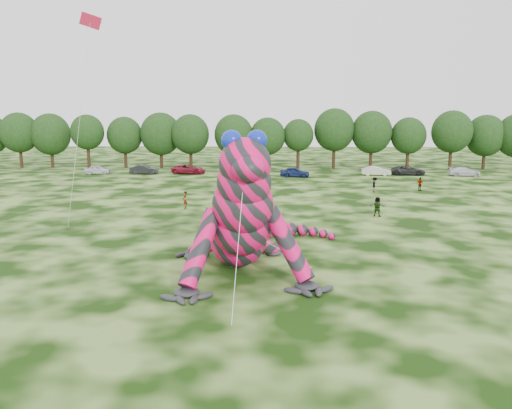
{
  "coord_description": "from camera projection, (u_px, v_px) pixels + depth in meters",
  "views": [
    {
      "loc": [
        -3.08,
        -29.56,
        9.36
      ],
      "look_at": [
        -4.17,
        0.17,
        4.0
      ],
      "focal_mm": 35.0,
      "sensor_mm": 36.0,
      "label": 1
    }
  ],
  "objects": [
    {
      "name": "ground",
      "position": [
        324.0,
        269.0,
        30.62
      ],
      "size": [
        240.0,
        240.0,
        0.0
      ],
      "primitive_type": "plane",
      "color": "#16330A",
      "rests_on": "ground"
    },
    {
      "name": "inflatable_gecko",
      "position": [
        236.0,
        197.0,
        31.21
      ],
      "size": [
        17.59,
        19.72,
        8.61
      ],
      "primitive_type": null,
      "rotation": [
        0.0,
        0.0,
        0.2
      ],
      "color": "#E70C5C",
      "rests_on": "ground"
    },
    {
      "name": "flying_kite",
      "position": [
        89.0,
        38.0,
        35.97
      ],
      "size": [
        4.81,
        3.48,
        16.92
      ],
      "color": "red",
      "rests_on": "ground"
    },
    {
      "name": "tree_1",
      "position": [
        20.0,
        140.0,
        88.58
      ],
      "size": [
        6.74,
        6.07,
        9.81
      ],
      "primitive_type": null,
      "color": "black",
      "rests_on": "ground"
    },
    {
      "name": "tree_2",
      "position": [
        51.0,
        141.0,
        89.1
      ],
      "size": [
        7.04,
        6.34,
        9.64
      ],
      "primitive_type": null,
      "color": "black",
      "rests_on": "ground"
    },
    {
      "name": "tree_3",
      "position": [
        88.0,
        142.0,
        87.19
      ],
      "size": [
        5.81,
        5.23,
        9.44
      ],
      "primitive_type": null,
      "color": "black",
      "rests_on": "ground"
    },
    {
      "name": "tree_4",
      "position": [
        125.0,
        142.0,
        88.62
      ],
      "size": [
        6.22,
        5.6,
        9.06
      ],
      "primitive_type": null,
      "color": "black",
      "rests_on": "ground"
    },
    {
      "name": "tree_5",
      "position": [
        161.0,
        140.0,
        88.05
      ],
      "size": [
        7.16,
        6.44,
        9.8
      ],
      "primitive_type": null,
      "color": "black",
      "rests_on": "ground"
    },
    {
      "name": "tree_6",
      "position": [
        191.0,
        142.0,
        86.16
      ],
      "size": [
        6.52,
        5.86,
        9.49
      ],
      "primitive_type": null,
      "color": "black",
      "rests_on": "ground"
    },
    {
      "name": "tree_7",
      "position": [
        234.0,
        142.0,
        86.01
      ],
      "size": [
        6.68,
        6.01,
        9.48
      ],
      "primitive_type": null,
      "color": "black",
      "rests_on": "ground"
    },
    {
      "name": "tree_8",
      "position": [
        268.0,
        144.0,
        86.03
      ],
      "size": [
        6.14,
        5.53,
        8.94
      ],
      "primitive_type": null,
      "color": "black",
      "rests_on": "ground"
    },
    {
      "name": "tree_9",
      "position": [
        298.0,
        144.0,
        86.21
      ],
      "size": [
        5.27,
        4.74,
        8.68
      ],
      "primitive_type": null,
      "color": "black",
      "rests_on": "ground"
    },
    {
      "name": "tree_10",
      "position": [
        334.0,
        139.0,
        87.04
      ],
      "size": [
        7.09,
        6.38,
        10.5
      ],
      "primitive_type": null,
      "color": "black",
      "rests_on": "ground"
    },
    {
      "name": "tree_11",
      "position": [
        371.0,
        140.0,
        86.47
      ],
      "size": [
        7.01,
        6.31,
        10.07
      ],
      "primitive_type": null,
      "color": "black",
      "rests_on": "ground"
    },
    {
      "name": "tree_12",
      "position": [
        408.0,
        144.0,
        85.9
      ],
      "size": [
        5.99,
        5.39,
        8.97
      ],
      "primitive_type": null,
      "color": "black",
      "rests_on": "ground"
    },
    {
      "name": "tree_13",
      "position": [
        451.0,
        140.0,
        84.94
      ],
      "size": [
        6.83,
        6.15,
        10.13
      ],
      "primitive_type": null,
      "color": "black",
      "rests_on": "ground"
    },
    {
      "name": "tree_14",
      "position": [
        485.0,
        142.0,
        86.35
      ],
      "size": [
        6.82,
        6.14,
        9.4
      ],
      "primitive_type": null,
      "color": "black",
      "rests_on": "ground"
    },
    {
      "name": "car_0",
      "position": [
        98.0,
        170.0,
        79.76
      ],
      "size": [
        4.21,
        2.04,
        1.38
      ],
      "primitive_type": "imported",
      "rotation": [
        0.0,
        0.0,
        1.67
      ],
      "color": "silver",
      "rests_on": "ground"
    },
    {
      "name": "car_1",
      "position": [
        144.0,
        170.0,
        79.64
      ],
      "size": [
        4.62,
        2.01,
        1.48
      ],
      "primitive_type": "imported",
      "rotation": [
        0.0,
        0.0,
        1.67
      ],
      "color": "black",
      "rests_on": "ground"
    },
    {
      "name": "car_2",
      "position": [
        189.0,
        169.0,
        80.1
      ],
      "size": [
        5.71,
        3.11,
        1.52
      ],
      "primitive_type": "imported",
      "rotation": [
        0.0,
        0.0,
        1.46
      ],
      "color": "maroon",
      "rests_on": "ground"
    },
    {
      "name": "car_3",
      "position": [
        238.0,
        170.0,
        79.8
      ],
      "size": [
        4.69,
        2.31,
        1.31
      ],
      "primitive_type": "imported",
      "rotation": [
        0.0,
        0.0,
        1.46
      ],
      "color": "silver",
      "rests_on": "ground"
    },
    {
      "name": "car_4",
      "position": [
        295.0,
        172.0,
        75.9
      ],
      "size": [
        4.68,
        2.46,
        1.52
      ],
      "primitive_type": "imported",
      "rotation": [
        0.0,
        0.0,
        1.42
      ],
      "color": "#14214F",
      "rests_on": "ground"
    },
    {
      "name": "car_5",
      "position": [
        376.0,
        171.0,
        77.92
      ],
      "size": [
        4.49,
        1.72,
        1.46
      ],
      "primitive_type": "imported",
      "rotation": [
        0.0,
        0.0,
        1.53
      ],
      "color": "beige",
      "rests_on": "ground"
    },
    {
      "name": "car_6",
      "position": [
        408.0,
        170.0,
        78.48
      ],
      "size": [
        5.59,
        3.32,
        1.46
      ],
      "primitive_type": "imported",
      "rotation": [
        0.0,
        0.0,
        1.39
      ],
      "color": "#232325",
      "rests_on": "ground"
    },
    {
      "name": "car_7",
      "position": [
        464.0,
        172.0,
        77.13
      ],
      "size": [
        5.04,
        2.51,
        1.41
      ],
      "primitive_type": "imported",
      "rotation": [
        0.0,
        0.0,
        1.46
      ],
      "color": "silver",
      "rests_on": "ground"
    },
    {
      "name": "spectator_2",
      "position": [
        375.0,
        185.0,
        60.99
      ],
      "size": [
        0.91,
        1.3,
        1.83
      ],
      "primitive_type": "imported",
      "rotation": [
        0.0,
        0.0,
        1.37
      ],
      "color": "gray",
      "rests_on": "ground"
    },
    {
      "name": "spectator_3",
      "position": [
        420.0,
        184.0,
        62.24
      ],
      "size": [
        1.07,
        0.82,
        1.69
      ],
      "primitive_type": "imported",
      "rotation": [
        0.0,
        0.0,
        0.48
      ],
      "color": "gray",
      "rests_on": "ground"
    },
    {
      "name": "spectator_1",
      "position": [
        254.0,
        189.0,
        57.15
      ],
      "size": [
        0.99,
        1.1,
        1.87
      ],
      "primitive_type": "imported",
      "rotation": [
        0.0,
        0.0,
        1.95
      ],
      "color": "gray",
      "rests_on": "ground"
    },
    {
      "name": "spectator_0",
      "position": [
        185.0,
        200.0,
        50.3
      ],
      "size": [
        0.47,
        0.68,
        1.77
      ],
      "primitive_type": "imported",
      "rotation": [
        0.0,
        0.0,
        4.64
      ],
      "color": "gray",
      "rests_on": "ground"
    },
    {
      "name": "spectator_5",
      "position": [
        377.0,
        207.0,
        46.49
      ],
      "size": [
        1.8,
        1.08,
        1.85
      ],
      "primitive_type": "imported",
      "rotation": [
        0.0,
        0.0,
        2.81
      ],
      "color": "gray",
      "rests_on": "ground"
    }
  ]
}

